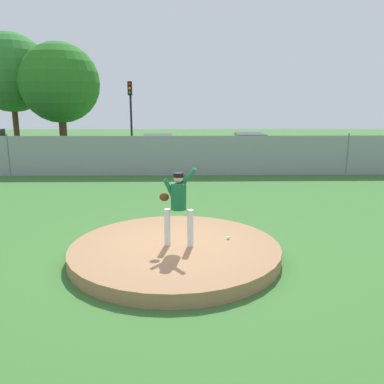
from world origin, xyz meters
name	(u,v)px	position (x,y,z in m)	size (l,w,h in m)	color
ground_plane	(179,195)	(0.00, 6.00, 0.00)	(80.00, 80.00, 0.00)	#386B2D
asphalt_strip	(180,162)	(0.00, 14.50, 0.00)	(44.00, 7.00, 0.01)	#2B2B2D
pitchers_mound	(175,251)	(0.00, 0.00, 0.14)	(4.49, 4.49, 0.27)	#99704C
pitcher_youth	(178,201)	(0.07, -0.05, 1.25)	(0.78, 0.32, 1.69)	silver
baseball	(228,238)	(1.18, 0.33, 0.31)	(0.07, 0.07, 0.07)	white
chainlink_fence	(180,156)	(0.00, 10.00, 0.92)	(39.16, 0.07, 1.94)	gray
parked_car_navy	(250,148)	(4.07, 14.85, 0.77)	(1.94, 4.55, 1.60)	#161E4C
parked_car_silver	(158,149)	(-1.27, 14.23, 0.76)	(2.05, 4.71, 1.56)	#B7BABF
traffic_cone_orange	(77,152)	(-6.67, 17.20, 0.26)	(0.40, 0.40, 0.55)	orange
traffic_light_near	(131,104)	(-3.38, 19.06, 3.25)	(0.28, 0.46, 4.75)	black
tree_bushy_near	(11,73)	(-12.71, 22.69, 5.57)	(5.81, 5.81, 8.49)	#4C331E
tree_broad_left	(60,83)	(-8.74, 21.40, 4.76)	(5.71, 5.71, 7.63)	#4C331E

